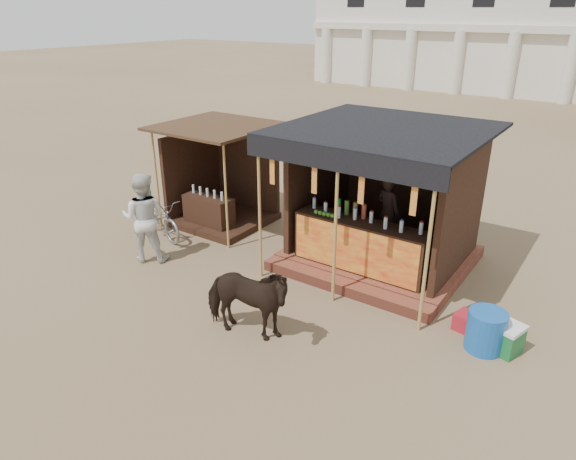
{
  "coord_description": "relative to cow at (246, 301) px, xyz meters",
  "views": [
    {
      "loc": [
        4.83,
        -5.37,
        4.79
      ],
      "look_at": [
        0.0,
        1.6,
        1.1
      ],
      "focal_mm": 32.0,
      "sensor_mm": 36.0,
      "label": 1
    }
  ],
  "objects": [
    {
      "name": "secondary_stall",
      "position": [
        -3.6,
        3.39,
        0.21
      ],
      "size": [
        2.4,
        2.4,
        2.38
      ],
      "color": "#361E13",
      "rests_on": "ground"
    },
    {
      "name": "red_crate",
      "position": [
        2.81,
        2.16,
        -0.5
      ],
      "size": [
        0.46,
        0.42,
        0.28
      ],
      "primitive_type": "cube",
      "rotation": [
        0.0,
        0.0,
        -0.2
      ],
      "color": "maroon",
      "rests_on": "ground"
    },
    {
      "name": "cooler",
      "position": [
        3.34,
        1.95,
        -0.41
      ],
      "size": [
        0.74,
        0.6,
        0.46
      ],
      "color": "#16652D",
      "rests_on": "ground"
    },
    {
      "name": "background_building",
      "position": [
        -2.43,
        30.1,
        3.34
      ],
      "size": [
        26.0,
        7.45,
        8.18
      ],
      "color": "silver",
      "rests_on": "ground"
    },
    {
      "name": "bystander",
      "position": [
        -3.39,
        0.96,
        0.28
      ],
      "size": [
        1.13,
        1.06,
        1.84
      ],
      "primitive_type": "imported",
      "rotation": [
        0.0,
        0.0,
        3.69
      ],
      "color": "silver",
      "rests_on": "ground"
    },
    {
      "name": "motorbike",
      "position": [
        -4.08,
        1.92,
        -0.19
      ],
      "size": [
        1.81,
        0.99,
        0.9
      ],
      "primitive_type": "imported",
      "rotation": [
        0.0,
        0.0,
        1.33
      ],
      "color": "gray",
      "rests_on": "ground"
    },
    {
      "name": "main_stall",
      "position": [
        0.57,
        3.51,
        0.38
      ],
      "size": [
        3.6,
        3.61,
        2.78
      ],
      "color": "#994532",
      "rests_on": "ground"
    },
    {
      "name": "ground",
      "position": [
        -0.43,
        0.16,
        -0.64
      ],
      "size": [
        120.0,
        120.0,
        0.0
      ],
      "primitive_type": "plane",
      "color": "#846B4C",
      "rests_on": "ground"
    },
    {
      "name": "blue_barrel",
      "position": [
        3.16,
        1.8,
        -0.32
      ],
      "size": [
        0.65,
        0.65,
        0.64
      ],
      "primitive_type": "cylinder",
      "rotation": [
        0.0,
        0.0,
        -0.14
      ],
      "color": "#1552A2",
      "rests_on": "ground"
    },
    {
      "name": "cow",
      "position": [
        0.0,
        0.0,
        0.0
      ],
      "size": [
        1.64,
        1.03,
        1.28
      ],
      "primitive_type": "imported",
      "rotation": [
        0.0,
        0.0,
        1.81
      ],
      "color": "black",
      "rests_on": "ground"
    }
  ]
}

